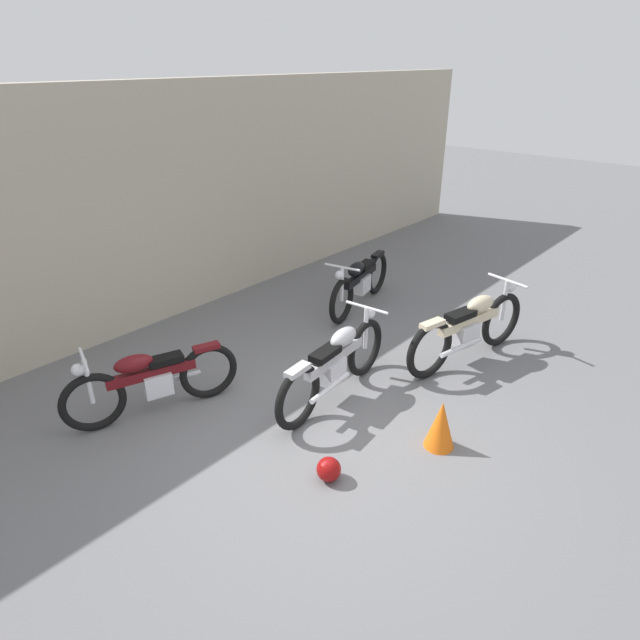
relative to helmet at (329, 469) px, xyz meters
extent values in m
plane|color=slate|center=(0.44, 0.44, -0.12)|extent=(40.00, 40.00, 0.00)
cube|color=#B2A893|center=(0.44, 4.43, 1.61)|extent=(18.00, 0.30, 3.46)
sphere|color=maroon|center=(0.00, 0.00, 0.00)|extent=(0.24, 0.24, 0.24)
cone|color=orange|center=(1.16, -0.55, 0.15)|extent=(0.32, 0.32, 0.55)
torus|color=black|center=(3.71, -0.03, 0.27)|extent=(0.79, 0.26, 0.79)
torus|color=black|center=(2.28, 0.27, 0.27)|extent=(0.79, 0.26, 0.79)
cube|color=silver|center=(2.94, 0.13, 0.29)|extent=(0.38, 0.28, 0.30)
cube|color=beige|center=(2.99, 0.12, 0.47)|extent=(1.11, 0.33, 0.13)
ellipsoid|color=beige|center=(3.18, 0.08, 0.66)|extent=(0.51, 0.31, 0.22)
cube|color=black|center=(2.80, 0.16, 0.61)|extent=(0.46, 0.28, 0.09)
cube|color=beige|center=(2.28, 0.27, 0.64)|extent=(0.36, 0.20, 0.06)
cylinder|color=silver|center=(3.71, -0.03, 0.57)|extent=(0.06, 0.06, 0.59)
cylinder|color=silver|center=(3.71, -0.03, 0.87)|extent=(0.17, 0.62, 0.04)
sphere|color=silver|center=(3.79, -0.04, 0.76)|extent=(0.15, 0.15, 0.15)
cylinder|color=silver|center=(2.70, 0.05, 0.22)|extent=(0.75, 0.22, 0.06)
torus|color=black|center=(1.81, 0.94, 0.25)|extent=(0.76, 0.16, 0.75)
torus|color=black|center=(0.43, 0.81, 0.25)|extent=(0.76, 0.16, 0.75)
cube|color=silver|center=(1.07, 0.87, 0.28)|extent=(0.35, 0.24, 0.29)
cube|color=#ADADB2|center=(1.12, 0.87, 0.44)|extent=(1.06, 0.20, 0.12)
ellipsoid|color=#ADADB2|center=(1.30, 0.89, 0.63)|extent=(0.47, 0.25, 0.21)
cube|color=black|center=(0.93, 0.86, 0.57)|extent=(0.43, 0.22, 0.08)
cube|color=#ADADB2|center=(0.43, 0.81, 0.60)|extent=(0.34, 0.15, 0.06)
cylinder|color=silver|center=(1.81, 0.94, 0.54)|extent=(0.06, 0.06, 0.57)
cylinder|color=silver|center=(1.81, 0.94, 0.82)|extent=(0.09, 0.60, 0.04)
sphere|color=silver|center=(1.89, 0.95, 0.72)|extent=(0.14, 0.14, 0.14)
cylinder|color=silver|center=(0.87, 0.73, 0.20)|extent=(0.72, 0.13, 0.06)
torus|color=black|center=(-1.09, 2.44, 0.23)|extent=(0.70, 0.31, 0.71)
torus|color=black|center=(0.15, 2.01, 0.23)|extent=(0.70, 0.31, 0.71)
cube|color=silver|center=(-0.43, 2.21, 0.25)|extent=(0.36, 0.28, 0.27)
cube|color=#590F14|center=(-0.47, 2.22, 0.41)|extent=(0.97, 0.42, 0.12)
ellipsoid|color=#590F14|center=(-0.64, 2.28, 0.58)|extent=(0.47, 0.32, 0.19)
cube|color=black|center=(-0.31, 2.17, 0.53)|extent=(0.42, 0.29, 0.08)
cube|color=#590F14|center=(0.15, 2.01, 0.56)|extent=(0.33, 0.21, 0.06)
cylinder|color=silver|center=(-1.09, 2.44, 0.50)|extent=(0.05, 0.05, 0.53)
cylinder|color=silver|center=(-1.09, 2.44, 0.76)|extent=(0.22, 0.54, 0.03)
sphere|color=silver|center=(-1.16, 2.46, 0.67)|extent=(0.14, 0.14, 0.14)
cylinder|color=silver|center=(-0.21, 2.26, 0.18)|extent=(0.66, 0.28, 0.06)
torus|color=black|center=(2.78, 2.12, 0.24)|extent=(0.73, 0.24, 0.73)
torus|color=black|center=(4.09, 2.41, 0.24)|extent=(0.73, 0.24, 0.73)
cube|color=silver|center=(3.48, 2.28, 0.26)|extent=(0.35, 0.26, 0.28)
cube|color=black|center=(3.43, 2.27, 0.42)|extent=(1.02, 0.32, 0.12)
ellipsoid|color=black|center=(3.26, 2.23, 0.60)|extent=(0.47, 0.29, 0.20)
cube|color=black|center=(3.61, 2.30, 0.55)|extent=(0.43, 0.26, 0.08)
cube|color=black|center=(4.09, 2.41, 0.58)|extent=(0.34, 0.18, 0.06)
cylinder|color=silver|center=(2.78, 2.12, 0.51)|extent=(0.06, 0.06, 0.55)
cylinder|color=silver|center=(2.78, 2.12, 0.79)|extent=(0.16, 0.57, 0.04)
sphere|color=silver|center=(2.70, 2.10, 0.69)|extent=(0.14, 0.14, 0.14)
cylinder|color=silver|center=(3.65, 2.44, 0.19)|extent=(0.69, 0.21, 0.06)
camera|label=1|loc=(-3.12, -2.64, 3.61)|focal=30.41mm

